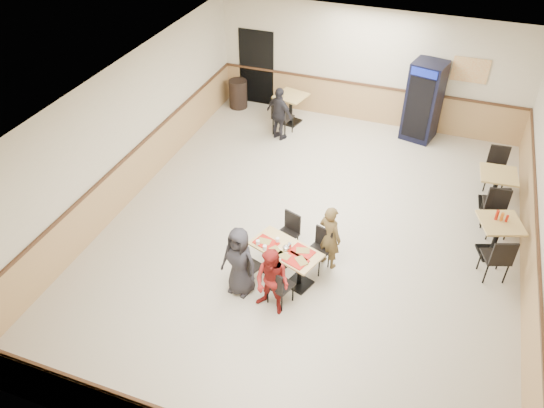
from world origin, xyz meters
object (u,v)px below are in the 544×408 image
at_px(lone_diner, 280,114).
at_px(trash_bin, 238,94).
at_px(diner_woman_left, 239,261).
at_px(main_table, 286,258).
at_px(side_table_far, 496,184).
at_px(diner_woman_right, 272,282).
at_px(diner_man_opposite, 330,237).
at_px(side_table_near, 498,233).
at_px(back_table, 291,104).
at_px(pepsi_cooler, 424,101).

xyz_separation_m(lone_diner, trash_bin, (-1.66, 1.25, -0.30)).
bearing_deg(diner_woman_left, main_table, 51.16).
relative_size(main_table, side_table_far, 1.76).
relative_size(diner_woman_right, diner_man_opposite, 0.99).
relative_size(lone_diner, side_table_far, 1.74).
height_order(diner_man_opposite, side_table_near, diner_man_opposite).
relative_size(diner_man_opposite, back_table, 1.48).
relative_size(side_table_far, trash_bin, 1.00).
height_order(main_table, side_table_far, side_table_far).
bearing_deg(trash_bin, side_table_near, -29.75).
height_order(diner_woman_right, diner_man_opposite, diner_man_opposite).
xyz_separation_m(diner_woman_right, trash_bin, (-3.46, 6.71, -0.26)).
xyz_separation_m(side_table_near, side_table_far, (-0.07, 1.64, 0.00)).
height_order(diner_woman_right, back_table, diner_woman_right).
xyz_separation_m(lone_diner, back_table, (-0.00, 0.90, -0.16)).
bearing_deg(pepsi_cooler, back_table, -160.13).
bearing_deg(diner_man_opposite, diner_woman_left, 68.08).
bearing_deg(diner_woman_right, pepsi_cooler, 90.97).
bearing_deg(back_table, trash_bin, 168.12).
xyz_separation_m(diner_woman_left, lone_diner, (-1.11, 5.22, 0.01)).
relative_size(back_table, pepsi_cooler, 0.45).
distance_m(diner_man_opposite, trash_bin, 6.67).
bearing_deg(side_table_near, diner_woman_right, -141.63).
relative_size(main_table, diner_woman_right, 1.07).
xyz_separation_m(diner_woman_left, side_table_near, (4.15, 2.51, -0.16)).
relative_size(diner_woman_left, lone_diner, 0.99).
height_order(lone_diner, side_table_far, lone_diner).
bearing_deg(back_table, side_table_far, -20.72).
height_order(diner_woman_left, trash_bin, diner_woman_left).
bearing_deg(lone_diner, side_table_near, 176.21).
bearing_deg(diner_man_opposite, diner_woman_right, 92.61).
bearing_deg(main_table, trash_bin, 139.51).
xyz_separation_m(main_table, trash_bin, (-3.41, 5.88, -0.05)).
bearing_deg(side_table_far, diner_woman_left, -134.47).
distance_m(diner_man_opposite, side_table_near, 3.17).
height_order(diner_woman_right, side_table_far, diner_woman_right).
relative_size(side_table_far, back_table, 0.89).
height_order(back_table, pepsi_cooler, pepsi_cooler).
relative_size(lone_diner, trash_bin, 1.75).
relative_size(main_table, back_table, 1.56).
bearing_deg(trash_bin, lone_diner, -36.92).
bearing_deg(side_table_far, diner_man_opposite, -133.29).
distance_m(main_table, diner_woman_right, 0.85).
height_order(main_table, side_table_near, side_table_near).
distance_m(lone_diner, side_table_far, 5.30).
distance_m(back_table, trash_bin, 1.70).
bearing_deg(lone_diner, pepsi_cooler, -135.25).
distance_m(diner_woman_left, back_table, 6.22).
xyz_separation_m(lone_diner, pepsi_cooler, (3.32, 1.29, 0.31)).
relative_size(side_table_far, pepsi_cooler, 0.40).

